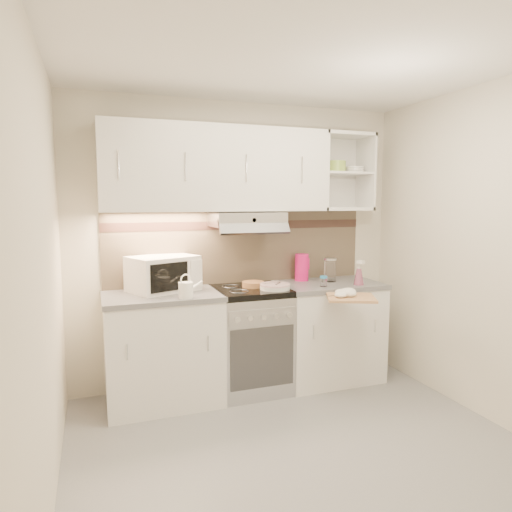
{
  "coord_description": "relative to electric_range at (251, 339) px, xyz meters",
  "views": [
    {
      "loc": [
        -1.25,
        -2.52,
        1.63
      ],
      "look_at": [
        -0.0,
        0.95,
        1.19
      ],
      "focal_mm": 32.0,
      "sensor_mm": 36.0,
      "label": 1
    }
  ],
  "objects": [
    {
      "name": "ground",
      "position": [
        0.0,
        -1.1,
        -0.45
      ],
      "size": [
        3.0,
        3.0,
        0.0
      ],
      "primitive_type": "plane",
      "color": "gray",
      "rests_on": "ground"
    },
    {
      "name": "microwave",
      "position": [
        -0.72,
        0.12,
        0.59
      ],
      "size": [
        0.62,
        0.55,
        0.29
      ],
      "rotation": [
        0.0,
        0.0,
        0.4
      ],
      "color": "white",
      "rests_on": "worktop_left"
    },
    {
      "name": "bread_loaf",
      "position": [
        0.03,
        0.03,
        0.47
      ],
      "size": [
        0.19,
        0.19,
        0.05
      ],
      "primitive_type": "cylinder",
      "color": "olive",
      "rests_on": "electric_range"
    },
    {
      "name": "room_shell",
      "position": [
        0.0,
        -0.73,
        1.18
      ],
      "size": [
        3.04,
        2.84,
        2.52
      ],
      "color": "beige",
      "rests_on": "ground"
    },
    {
      "name": "base_cabinet_right",
      "position": [
        0.75,
        0.0,
        -0.02
      ],
      "size": [
        0.9,
        0.6,
        0.86
      ],
      "primitive_type": "cube",
      "color": "white",
      "rests_on": "ground"
    },
    {
      "name": "cutting_board",
      "position": [
        0.67,
        -0.52,
        0.42
      ],
      "size": [
        0.47,
        0.46,
        0.02
      ],
      "primitive_type": "cube",
      "rotation": [
        0.0,
        0.0,
        -0.42
      ],
      "color": "tan",
      "rests_on": "base_cabinet_right"
    },
    {
      "name": "base_cabinet_left",
      "position": [
        -0.75,
        0.0,
        -0.02
      ],
      "size": [
        0.9,
        0.6,
        0.86
      ],
      "primitive_type": "cube",
      "color": "white",
      "rests_on": "ground"
    },
    {
      "name": "worktop_right",
      "position": [
        0.75,
        0.0,
        0.43
      ],
      "size": [
        0.92,
        0.62,
        0.04
      ],
      "primitive_type": "cube",
      "color": "slate",
      "rests_on": "base_cabinet_right"
    },
    {
      "name": "spice_jar",
      "position": [
        0.61,
        -0.16,
        0.5
      ],
      "size": [
        0.06,
        0.06,
        0.09
      ],
      "rotation": [
        0.0,
        0.0,
        0.17
      ],
      "color": "silver",
      "rests_on": "worktop_right"
    },
    {
      "name": "electric_range",
      "position": [
        0.0,
        0.0,
        0.0
      ],
      "size": [
        0.6,
        0.6,
        0.9
      ],
      "color": "#B7B7BC",
      "rests_on": "ground"
    },
    {
      "name": "glass_jar",
      "position": [
        0.79,
        0.04,
        0.56
      ],
      "size": [
        0.12,
        0.12,
        0.22
      ],
      "rotation": [
        0.0,
        0.0,
        0.32
      ],
      "color": "white",
      "rests_on": "worktop_right"
    },
    {
      "name": "worktop_left",
      "position": [
        -0.75,
        0.0,
        0.43
      ],
      "size": [
        0.92,
        0.62,
        0.04
      ],
      "primitive_type": "cube",
      "color": "slate",
      "rests_on": "base_cabinet_left"
    },
    {
      "name": "plate_stack",
      "position": [
        0.17,
        -0.13,
        0.47
      ],
      "size": [
        0.25,
        0.25,
        0.05
      ],
      "rotation": [
        0.0,
        0.0,
        0.42
      ],
      "color": "silver",
      "rests_on": "electric_range"
    },
    {
      "name": "dish_towel",
      "position": [
        0.63,
        -0.5,
        0.46
      ],
      "size": [
        0.26,
        0.22,
        0.06
      ],
      "primitive_type": null,
      "rotation": [
        0.0,
        0.0,
        -0.11
      ],
      "color": "white",
      "rests_on": "cutting_board"
    },
    {
      "name": "pink_pitcher",
      "position": [
        0.57,
        0.18,
        0.57
      ],
      "size": [
        0.13,
        0.13,
        0.25
      ],
      "rotation": [
        0.0,
        0.0,
        -0.04
      ],
      "color": "#D81467",
      "rests_on": "worktop_right"
    },
    {
      "name": "spray_bottle",
      "position": [
        0.95,
        -0.19,
        0.54
      ],
      "size": [
        0.09,
        0.09,
        0.23
      ],
      "rotation": [
        0.0,
        0.0,
        0.44
      ],
      "color": "pink",
      "rests_on": "worktop_right"
    },
    {
      "name": "watering_can",
      "position": [
        -0.59,
        -0.22,
        0.52
      ],
      "size": [
        0.21,
        0.14,
        0.19
      ],
      "rotation": [
        0.0,
        0.0,
        0.42
      ],
      "color": "white",
      "rests_on": "worktop_left"
    }
  ]
}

